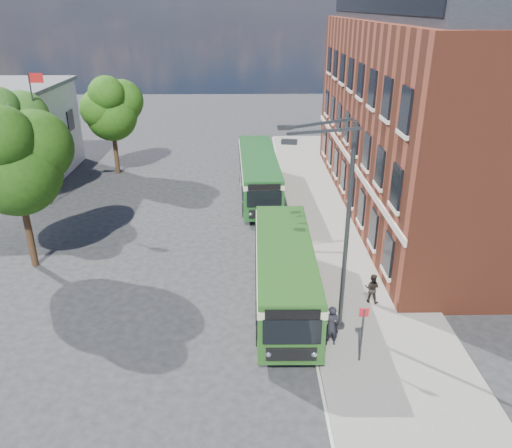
{
  "coord_description": "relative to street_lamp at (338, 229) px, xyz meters",
  "views": [
    {
      "loc": [
        1.31,
        -19.76,
        12.84
      ],
      "look_at": [
        1.72,
        4.38,
        2.2
      ],
      "focal_mm": 35.0,
      "sensor_mm": 36.0,
      "label": 1
    }
  ],
  "objects": [
    {
      "name": "brick_office",
      "position": [
        9.16,
        14.0,
        2.18
      ],
      "size": [
        12.1,
        26.0,
        14.2
      ],
      "color": "brown",
      "rests_on": "ground"
    },
    {
      "name": "pedestrian_b",
      "position": [
        2.16,
        1.96,
        -3.92
      ],
      "size": [
        0.86,
        0.78,
        1.44
      ],
      "primitive_type": "imported",
      "rotation": [
        0.0,
        0.0,
        2.73
      ],
      "color": "black",
      "rests_on": "pavement"
    },
    {
      "name": "ground",
      "position": [
        -4.84,
        2.0,
        -4.79
      ],
      "size": [
        120.0,
        120.0,
        0.0
      ],
      "primitive_type": "plane",
      "color": "#252527",
      "rests_on": "ground"
    },
    {
      "name": "bus_rear",
      "position": [
        -2.76,
        16.67,
        -2.96
      ],
      "size": [
        3.01,
        12.04,
        3.02
      ],
      "color": "#1D5321",
      "rests_on": "ground"
    },
    {
      "name": "bus_stop_sign",
      "position": [
        0.76,
        -2.2,
        -3.28
      ],
      "size": [
        0.35,
        0.08,
        2.52
      ],
      "color": "#323436",
      "rests_on": "ground"
    },
    {
      "name": "tree_left",
      "position": [
        -14.92,
        6.02,
        1.11
      ],
      "size": [
        5.15,
        4.9,
        8.7
      ],
      "color": "#372014",
      "rests_on": "ground"
    },
    {
      "name": "kerb_line",
      "position": [
        -0.89,
        10.0,
        -4.79
      ],
      "size": [
        0.12,
        48.0,
        0.01
      ],
      "primitive_type": "cube",
      "color": "beige",
      "rests_on": "ground"
    },
    {
      "name": "street_lamp",
      "position": [
        0.0,
        0.0,
        0.0
      ],
      "size": [
        2.96,
        2.38,
        9.0
      ],
      "color": "#323436",
      "rests_on": "ground"
    },
    {
      "name": "tree_right",
      "position": [
        -14.25,
        22.04,
        0.61
      ],
      "size": [
        4.71,
        4.48,
        7.96
      ],
      "color": "#372014",
      "rests_on": "ground"
    },
    {
      "name": "tree_mid",
      "position": [
        -19.21,
        14.88,
        0.8
      ],
      "size": [
        4.88,
        4.64,
        8.24
      ],
      "color": "#372014",
      "rests_on": "ground"
    },
    {
      "name": "pedestrian_a",
      "position": [
        -0.24,
        -1.17,
        -3.74
      ],
      "size": [
        0.68,
        0.47,
        1.79
      ],
      "primitive_type": "imported",
      "rotation": [
        0.0,
        0.0,
        3.2
      ],
      "color": "black",
      "rests_on": "pavement"
    },
    {
      "name": "pavement",
      "position": [
        2.16,
        10.0,
        -4.72
      ],
      "size": [
        6.0,
        48.0,
        0.15
      ],
      "primitive_type": "cube",
      "color": "gray",
      "rests_on": "ground"
    },
    {
      "name": "bus_front",
      "position": [
        -1.9,
        2.06,
        -2.96
      ],
      "size": [
        2.74,
        9.94,
        3.02
      ],
      "color": "#26551C",
      "rests_on": "ground"
    },
    {
      "name": "flagpole",
      "position": [
        -17.29,
        15.0,
        0.15
      ],
      "size": [
        0.95,
        0.1,
        9.0
      ],
      "color": "#323436",
      "rests_on": "ground"
    }
  ]
}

